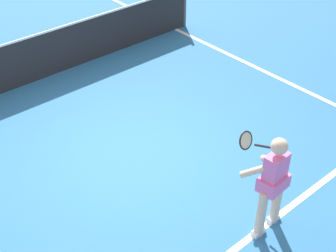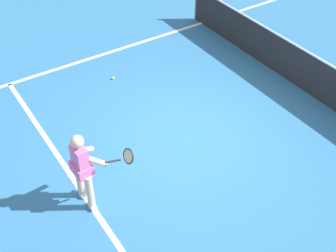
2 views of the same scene
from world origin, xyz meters
TOP-DOWN VIEW (x-y plane):
  - ground_plane at (0.00, 0.00)m, footprint 24.39×24.39m
  - service_line_marking at (0.00, -2.48)m, footprint 7.84×0.10m
  - sideline_right_marking at (3.92, 0.00)m, footprint 0.10×16.76m
  - court_net at (0.00, 3.30)m, footprint 8.52×0.08m
  - tennis_player at (0.47, -2.46)m, footprint 0.75×0.97m

SIDE VIEW (x-z plane):
  - ground_plane at x=0.00m, z-range 0.00..0.00m
  - service_line_marking at x=0.00m, z-range 0.00..0.01m
  - sideline_right_marking at x=3.92m, z-range 0.00..0.01m
  - court_net at x=0.00m, z-range -0.03..1.05m
  - tennis_player at x=0.47m, z-range 0.07..1.62m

